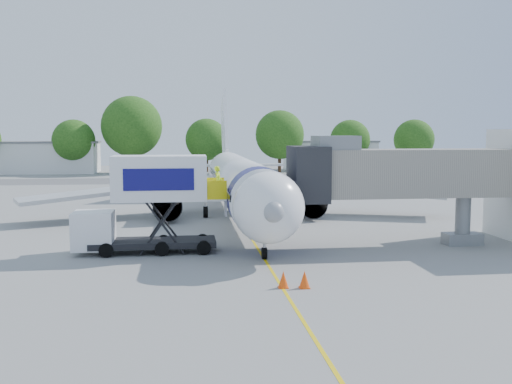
{
  "coord_description": "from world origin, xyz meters",
  "views": [
    {
      "loc": [
        -4.17,
        -39.34,
        6.8
      ],
      "look_at": [
        0.07,
        -5.32,
        3.2
      ],
      "focal_mm": 40.0,
      "sensor_mm": 36.0,
      "label": 1
    }
  ],
  "objects": [
    {
      "name": "tree_c",
      "position": [
        -12.91,
        57.47,
        7.77
      ],
      "size": [
        10.03,
        10.03,
        12.79
      ],
      "color": "#382314",
      "rests_on": "ground"
    },
    {
      "name": "guidance_line",
      "position": [
        0.0,
        0.0,
        0.01
      ],
      "size": [
        0.15,
        70.0,
        0.01
      ],
      "primitive_type": "cube",
      "color": "yellow",
      "rests_on": "ground"
    },
    {
      "name": "ground",
      "position": [
        0.0,
        0.0,
        0.0
      ],
      "size": [
        160.0,
        160.0,
        0.0
      ],
      "primitive_type": "plane",
      "color": "gray",
      "rests_on": "ground"
    },
    {
      "name": "safety_cone_a",
      "position": [
        0.04,
        -15.24,
        0.36
      ],
      "size": [
        0.47,
        0.47,
        0.74
      ],
      "color": "#FA4B0D",
      "rests_on": "ground"
    },
    {
      "name": "aircraft",
      "position": [
        0.0,
        4.12,
        2.95
      ],
      "size": [
        34.17,
        37.73,
        11.35
      ],
      "color": "white",
      "rests_on": "ground"
    },
    {
      "name": "tree_f",
      "position": [
        24.88,
        59.13,
        5.46
      ],
      "size": [
        7.06,
        7.06,
        9.0
      ],
      "color": "#382314",
      "rests_on": "ground"
    },
    {
      "name": "taxiway_strip",
      "position": [
        0.0,
        42.0,
        0.0
      ],
      "size": [
        120.0,
        10.0,
        0.01
      ],
      "primitive_type": "cube",
      "color": "#59595B",
      "rests_on": "ground"
    },
    {
      "name": "tree_b",
      "position": [
        -22.29,
        57.46,
        5.4
      ],
      "size": [
        6.98,
        6.98,
        8.9
      ],
      "color": "#382314",
      "rests_on": "ground"
    },
    {
      "name": "catering_hiloader",
      "position": [
        -6.27,
        -7.0,
        2.76
      ],
      "size": [
        8.5,
        2.44,
        5.5
      ],
      "color": "black",
      "rests_on": "ground"
    },
    {
      "name": "jet_bridge",
      "position": [
        7.99,
        -7.0,
        4.34
      ],
      "size": [
        13.9,
        3.2,
        6.6
      ],
      "color": "gray",
      "rests_on": "ground"
    },
    {
      "name": "tree_d",
      "position": [
        -0.51,
        58.75,
        5.54
      ],
      "size": [
        7.17,
        7.17,
        9.14
      ],
      "color": "#382314",
      "rests_on": "ground"
    },
    {
      "name": "safety_cone_b",
      "position": [
        0.96,
        -15.39,
        0.37
      ],
      "size": [
        0.48,
        0.48,
        0.77
      ],
      "color": "#FA4B0D",
      "rests_on": "ground"
    },
    {
      "name": "outbuilding_right",
      "position": [
        22.0,
        62.0,
        2.66
      ],
      "size": [
        16.4,
        7.4,
        5.3
      ],
      "color": "silver",
      "rests_on": "ground"
    },
    {
      "name": "ground_tug",
      "position": [
        -2.14,
        -16.55,
        0.66
      ],
      "size": [
        3.37,
        2.13,
        1.26
      ],
      "rotation": [
        0.0,
        0.0,
        -0.17
      ],
      "color": "white",
      "rests_on": "ground"
    },
    {
      "name": "outbuilding_left",
      "position": [
        -28.0,
        60.0,
        2.66
      ],
      "size": [
        18.4,
        8.4,
        5.3
      ],
      "color": "silver",
      "rests_on": "ground"
    },
    {
      "name": "tree_g",
      "position": [
        36.28,
        58.07,
        5.51
      ],
      "size": [
        7.12,
        7.12,
        9.08
      ],
      "color": "#382314",
      "rests_on": "ground"
    },
    {
      "name": "tree_e",
      "position": [
        11.75,
        56.18,
        6.38
      ],
      "size": [
        8.24,
        8.24,
        10.51
      ],
      "color": "#382314",
      "rests_on": "ground"
    }
  ]
}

